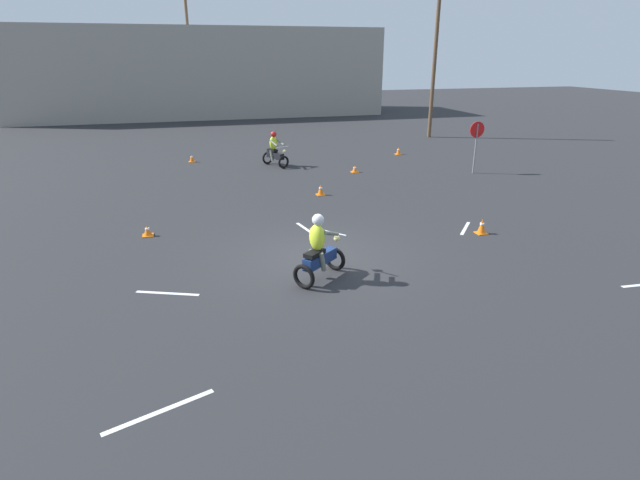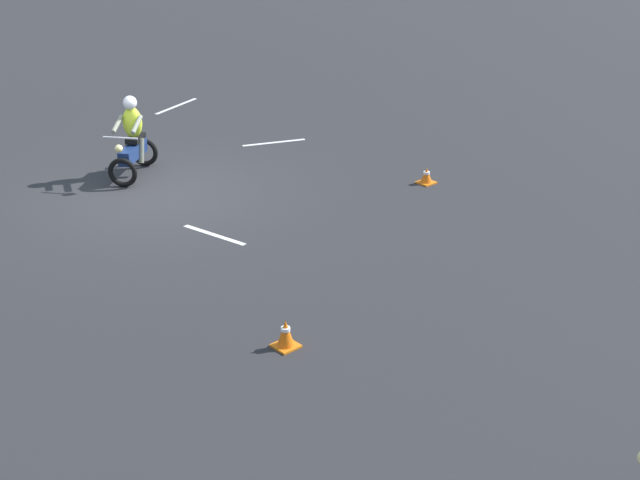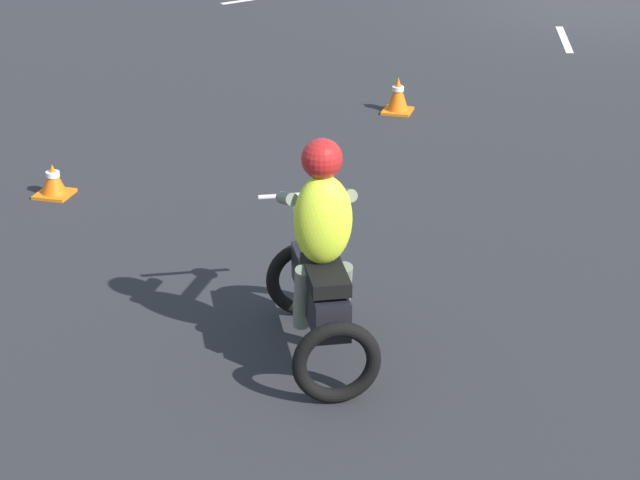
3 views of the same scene
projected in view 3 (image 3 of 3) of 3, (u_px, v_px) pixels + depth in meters
ground_plane at (600, 3)px, 18.92m from camera, size 120.00×120.00×0.00m
motorcycle_rider_background at (321, 265)px, 8.58m from camera, size 1.15×1.53×1.66m
traffic_cone_near_left at (53, 181)px, 11.66m from camera, size 0.32×0.32×0.31m
traffic_cone_mid_left at (398, 95)px, 13.96m from camera, size 0.32×0.32×0.41m
lane_stripe_n at (564, 39)px, 16.96m from camera, size 0.37×1.39×0.01m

